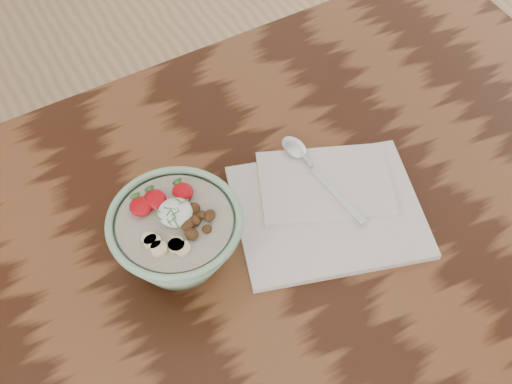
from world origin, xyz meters
The scene contains 4 objects.
table centered at (0.00, 0.00, 65.70)cm, with size 160.00×90.00×75.00cm.
breakfast_bowl centered at (5.50, 7.85, 81.00)cm, with size 17.72×17.72×11.67cm.
napkin centered at (27.99, 5.41, 75.68)cm, with size 31.63×28.32×1.63cm.
spoon centered at (29.03, 13.58, 77.04)cm, with size 3.87×19.20×1.00cm.
Camera 1 is at (-10.39, -41.87, 159.75)cm, focal length 50.00 mm.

